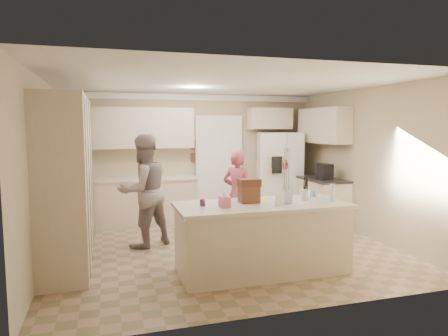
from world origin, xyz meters
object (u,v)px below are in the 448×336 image
object	(u,v)px
island_base	(262,239)
teen_boy	(143,191)
teen_girl	(238,194)
utensil_crock	(305,195)
refrigerator	(279,175)
dollhouse_body	(249,194)
coffee_maker	(325,172)
tissue_box	(225,202)

from	to	relation	value
island_base	teen_boy	distance (m)	2.18
teen_girl	utensil_crock	bearing A→B (deg)	146.25
refrigerator	teen_girl	world-z (taller)	refrigerator
island_base	teen_boy	world-z (taller)	teen_boy
utensil_crock	dollhouse_body	distance (m)	0.80
teen_girl	coffee_maker	bearing A→B (deg)	-131.87
utensil_crock	teen_boy	distance (m)	2.57
utensil_crock	tissue_box	bearing A→B (deg)	-172.87
island_base	utensil_crock	xyz separation A→B (m)	(0.65, 0.05, 0.56)
tissue_box	dollhouse_body	size ratio (longest dim) A/B	0.54
dollhouse_body	teen_boy	world-z (taller)	teen_boy
teen_boy	island_base	bearing A→B (deg)	104.34
utensil_crock	teen_boy	size ratio (longest dim) A/B	0.08
coffee_maker	dollhouse_body	distance (m)	2.84
refrigerator	teen_girl	size ratio (longest dim) A/B	1.18
utensil_crock	teen_boy	world-z (taller)	teen_boy
tissue_box	teen_girl	world-z (taller)	teen_girl
utensil_crock	tissue_box	xyz separation A→B (m)	(-1.20, -0.15, -0.00)
tissue_box	refrigerator	bearing A→B (deg)	55.25
refrigerator	island_base	world-z (taller)	refrigerator
utensil_crock	dollhouse_body	bearing A→B (deg)	176.42
coffee_maker	teen_boy	xyz separation A→B (m)	(-3.46, -0.31, -0.16)
coffee_maker	island_base	bearing A→B (deg)	-137.17
tissue_box	teen_boy	distance (m)	1.90
utensil_crock	dollhouse_body	world-z (taller)	dollhouse_body
island_base	tissue_box	xyz separation A→B (m)	(-0.55, -0.10, 0.56)
dollhouse_body	teen_girl	bearing A→B (deg)	76.81
island_base	utensil_crock	world-z (taller)	utensil_crock
tissue_box	teen_boy	xyz separation A→B (m)	(-0.86, 1.69, -0.09)
refrigerator	utensil_crock	size ratio (longest dim) A/B	12.00
coffee_maker	island_base	xyz separation A→B (m)	(-2.05, -1.90, -0.63)
island_base	teen_girl	xyz separation A→B (m)	(0.22, 1.69, 0.33)
tissue_box	teen_girl	size ratio (longest dim) A/B	0.09
teen_boy	coffee_maker	bearing A→B (deg)	157.99
teen_boy	refrigerator	bearing A→B (deg)	177.72
teen_boy	teen_girl	world-z (taller)	teen_boy
teen_boy	teen_girl	xyz separation A→B (m)	(1.63, 0.10, -0.14)
tissue_box	teen_boy	world-z (taller)	teen_boy
coffee_maker	refrigerator	bearing A→B (deg)	113.53
tissue_box	dollhouse_body	xyz separation A→B (m)	(0.40, 0.20, 0.04)
island_base	teen_girl	distance (m)	1.74
coffee_maker	dollhouse_body	size ratio (longest dim) A/B	1.15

